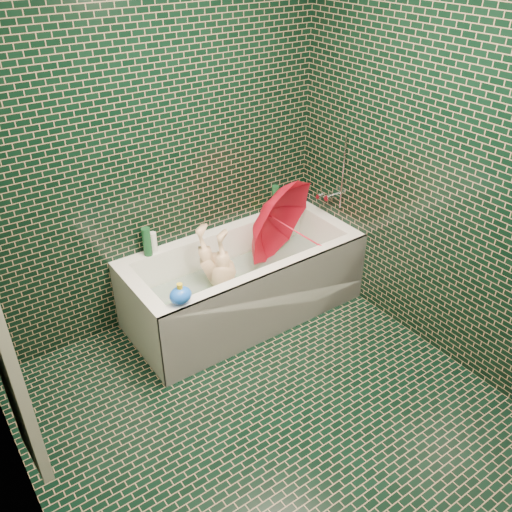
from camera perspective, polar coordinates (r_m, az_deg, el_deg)
floor at (r=3.34m, az=2.37°, el=-17.35°), size 2.80×2.80×0.00m
wall_back at (r=3.62m, az=-10.97°, el=10.69°), size 2.80×0.00×2.80m
wall_right at (r=3.40m, az=20.72°, el=7.78°), size 0.00×2.80×2.80m
bathtub at (r=4.00m, az=-1.18°, el=-3.45°), size 1.70×0.75×0.55m
bath_mat at (r=4.04m, az=-1.31°, el=-3.97°), size 1.35×0.47×0.01m
water at (r=3.96m, az=-1.33°, el=-2.29°), size 1.48×0.53×0.00m
towel at (r=2.46m, az=-24.85°, el=-9.47°), size 0.08×0.44×1.12m
faucet at (r=4.16m, az=8.04°, el=6.74°), size 0.18×0.19×0.55m
child at (r=3.90m, az=-3.68°, el=-2.73°), size 1.00×0.64×0.37m
umbrella at (r=3.95m, az=4.04°, el=2.71°), size 0.99×1.01×0.94m
soap_bottle_a at (r=4.48m, az=4.65°, el=5.68°), size 0.11×0.11×0.23m
soap_bottle_b at (r=4.48m, az=4.72°, el=5.71°), size 0.11×0.12×0.19m
soap_bottle_c at (r=4.38m, az=3.76°, el=5.06°), size 0.12×0.12×0.15m
bottle_right_tall at (r=4.26m, az=2.04°, el=6.01°), size 0.06×0.06×0.22m
bottle_right_pump at (r=4.35m, az=4.20°, el=6.28°), size 0.06×0.06×0.19m
bottle_left_tall at (r=3.77m, az=-11.41°, el=1.48°), size 0.07×0.07×0.21m
bottle_left_short at (r=3.82m, az=-10.76°, el=1.43°), size 0.06×0.06×0.15m
rubber_duck at (r=4.24m, az=1.26°, el=4.78°), size 0.12×0.09×0.09m
bath_toy at (r=3.29m, az=-7.95°, el=-4.10°), size 0.18×0.16×0.14m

